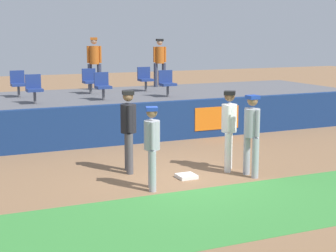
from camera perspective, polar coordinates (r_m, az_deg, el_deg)
The scene contains 17 objects.
ground_plane at distance 11.70m, azimuth 1.02°, elevation -5.65°, with size 60.00×60.00×0.00m, color #846042.
grass_foreground_strip at distance 9.76m, azimuth 6.76°, elevation -8.91°, with size 18.00×2.80×0.01m, color #388438.
first_base at distance 11.74m, azimuth 1.99°, elevation -5.40°, with size 0.40×0.40×0.08m, color white.
player_fielder_home at distance 12.25m, azimuth 6.58°, elevation 0.12°, with size 0.56×0.49×1.85m.
player_runner_visitor at distance 10.68m, azimuth -1.73°, elevation -1.74°, with size 0.41×0.46×1.70m.
player_coach_visitor at distance 11.80m, azimuth 8.97°, elevation -0.40°, with size 0.36×0.51×1.81m.
player_umpire at distance 12.03m, azimuth -4.26°, elevation 0.06°, with size 0.43×0.51×1.87m.
field_wall at distance 15.12m, azimuth -5.16°, elevation 0.17°, with size 18.00×0.26×1.17m.
bleacher_platform at distance 17.54m, azimuth -7.92°, elevation 1.40°, with size 18.00×4.80×1.12m, color #59595E.
seat_back_right at distance 18.71m, azimuth -2.48°, elevation 5.20°, with size 0.47×0.44×0.84m.
seat_front_left at distance 15.86m, azimuth -14.17°, elevation 4.03°, with size 0.45×0.44×0.84m.
seat_front_center at distance 16.33m, azimuth -7.03°, elevation 4.43°, with size 0.44×0.44×0.84m.
seat_back_center at distance 18.08m, azimuth -8.38°, elevation 4.93°, with size 0.46×0.44×0.84m.
seat_back_left at distance 17.60m, azimuth -15.79°, elevation 4.52°, with size 0.44×0.44×0.84m.
seat_front_right at distance 17.07m, azimuth -0.13°, elevation 4.75°, with size 0.47×0.44×0.84m.
spectator_hooded at distance 20.19m, azimuth -0.89°, elevation 7.18°, with size 0.50×0.39×1.80m.
spectator_capped at distance 19.36m, azimuth -7.91°, elevation 7.07°, with size 0.50×0.44×1.86m.
Camera 1 is at (-4.75, -10.21, 3.16)m, focal length 56.86 mm.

